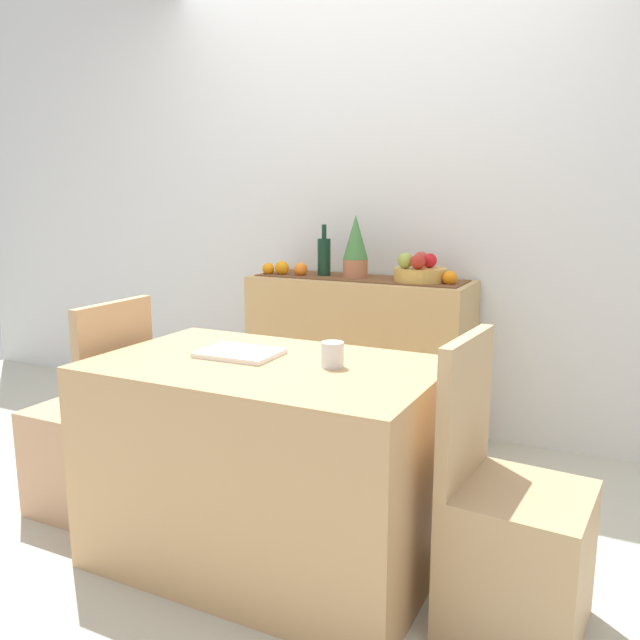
{
  "coord_description": "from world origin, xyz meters",
  "views": [
    {
      "loc": [
        1.36,
        -2.24,
        1.31
      ],
      "look_at": [
        0.06,
        0.38,
        0.74
      ],
      "focal_mm": 36.14,
      "sensor_mm": 36.0,
      "label": 1
    }
  ],
  "objects_px": {
    "potted_plant": "(356,247)",
    "coffee_cup": "(332,355)",
    "sideboard_console": "(359,358)",
    "wine_bottle": "(324,256)",
    "fruit_bowl": "(420,274)",
    "open_book": "(240,353)",
    "dining_table": "(267,462)",
    "chair_by_corner": "(512,546)",
    "chair_near_window": "(92,448)"
  },
  "relations": [
    {
      "from": "potted_plant",
      "to": "chair_by_corner",
      "type": "relative_size",
      "value": 0.37
    },
    {
      "from": "wine_bottle",
      "to": "potted_plant",
      "type": "bearing_deg",
      "value": 0.0
    },
    {
      "from": "fruit_bowl",
      "to": "open_book",
      "type": "bearing_deg",
      "value": -102.01
    },
    {
      "from": "chair_by_corner",
      "to": "chair_near_window",
      "type": "bearing_deg",
      "value": -179.96
    },
    {
      "from": "wine_bottle",
      "to": "dining_table",
      "type": "bearing_deg",
      "value": -72.43
    },
    {
      "from": "open_book",
      "to": "fruit_bowl",
      "type": "bearing_deg",
      "value": 76.53
    },
    {
      "from": "wine_bottle",
      "to": "fruit_bowl",
      "type": "bearing_deg",
      "value": 0.0
    },
    {
      "from": "wine_bottle",
      "to": "chair_by_corner",
      "type": "bearing_deg",
      "value": -45.66
    },
    {
      "from": "wine_bottle",
      "to": "chair_by_corner",
      "type": "height_order",
      "value": "wine_bottle"
    },
    {
      "from": "fruit_bowl",
      "to": "chair_by_corner",
      "type": "relative_size",
      "value": 0.3
    },
    {
      "from": "dining_table",
      "to": "coffee_cup",
      "type": "distance_m",
      "value": 0.48
    },
    {
      "from": "coffee_cup",
      "to": "chair_near_window",
      "type": "distance_m",
      "value": 1.21
    },
    {
      "from": "potted_plant",
      "to": "chair_near_window",
      "type": "relative_size",
      "value": 0.37
    },
    {
      "from": "potted_plant",
      "to": "open_book",
      "type": "bearing_deg",
      "value": -85.96
    },
    {
      "from": "coffee_cup",
      "to": "chair_near_window",
      "type": "bearing_deg",
      "value": -177.54
    },
    {
      "from": "wine_bottle",
      "to": "open_book",
      "type": "height_order",
      "value": "wine_bottle"
    },
    {
      "from": "chair_near_window",
      "to": "open_book",
      "type": "bearing_deg",
      "value": 3.15
    },
    {
      "from": "coffee_cup",
      "to": "fruit_bowl",
      "type": "bearing_deg",
      "value": 94.48
    },
    {
      "from": "fruit_bowl",
      "to": "open_book",
      "type": "xyz_separation_m",
      "value": [
        -0.27,
        -1.26,
        -0.16
      ]
    },
    {
      "from": "chair_near_window",
      "to": "sideboard_console",
      "type": "bearing_deg",
      "value": 63.15
    },
    {
      "from": "open_book",
      "to": "sideboard_console",
      "type": "bearing_deg",
      "value": 91.57
    },
    {
      "from": "sideboard_console",
      "to": "chair_near_window",
      "type": "relative_size",
      "value": 1.33
    },
    {
      "from": "fruit_bowl",
      "to": "potted_plant",
      "type": "bearing_deg",
      "value": 180.0
    },
    {
      "from": "coffee_cup",
      "to": "chair_by_corner",
      "type": "relative_size",
      "value": 0.1
    },
    {
      "from": "potted_plant",
      "to": "coffee_cup",
      "type": "height_order",
      "value": "potted_plant"
    },
    {
      "from": "sideboard_console",
      "to": "open_book",
      "type": "height_order",
      "value": "sideboard_console"
    },
    {
      "from": "potted_plant",
      "to": "coffee_cup",
      "type": "bearing_deg",
      "value": -70.03
    },
    {
      "from": "fruit_bowl",
      "to": "potted_plant",
      "type": "relative_size",
      "value": 0.8
    },
    {
      "from": "sideboard_console",
      "to": "open_book",
      "type": "distance_m",
      "value": 1.3
    },
    {
      "from": "wine_bottle",
      "to": "dining_table",
      "type": "xyz_separation_m",
      "value": [
        0.41,
        -1.3,
        -0.61
      ]
    },
    {
      "from": "dining_table",
      "to": "open_book",
      "type": "bearing_deg",
      "value": 163.25
    },
    {
      "from": "fruit_bowl",
      "to": "chair_near_window",
      "type": "relative_size",
      "value": 0.3
    },
    {
      "from": "potted_plant",
      "to": "open_book",
      "type": "xyz_separation_m",
      "value": [
        0.09,
        -1.26,
        -0.29
      ]
    },
    {
      "from": "sideboard_console",
      "to": "potted_plant",
      "type": "bearing_deg",
      "value": 180.0
    },
    {
      "from": "sideboard_console",
      "to": "coffee_cup",
      "type": "bearing_deg",
      "value": -70.93
    },
    {
      "from": "coffee_cup",
      "to": "chair_by_corner",
      "type": "distance_m",
      "value": 0.81
    },
    {
      "from": "fruit_bowl",
      "to": "dining_table",
      "type": "height_order",
      "value": "fruit_bowl"
    },
    {
      "from": "dining_table",
      "to": "chair_near_window",
      "type": "distance_m",
      "value": 0.87
    },
    {
      "from": "potted_plant",
      "to": "open_book",
      "type": "height_order",
      "value": "potted_plant"
    },
    {
      "from": "open_book",
      "to": "chair_near_window",
      "type": "relative_size",
      "value": 0.31
    },
    {
      "from": "dining_table",
      "to": "chair_by_corner",
      "type": "relative_size",
      "value": 1.33
    },
    {
      "from": "potted_plant",
      "to": "coffee_cup",
      "type": "relative_size",
      "value": 3.91
    },
    {
      "from": "wine_bottle",
      "to": "chair_by_corner",
      "type": "distance_m",
      "value": 1.96
    },
    {
      "from": "sideboard_console",
      "to": "wine_bottle",
      "type": "relative_size",
      "value": 4.23
    },
    {
      "from": "sideboard_console",
      "to": "dining_table",
      "type": "bearing_deg",
      "value": -81.28
    },
    {
      "from": "sideboard_console",
      "to": "potted_plant",
      "type": "height_order",
      "value": "potted_plant"
    },
    {
      "from": "sideboard_console",
      "to": "dining_table",
      "type": "distance_m",
      "value": 1.32
    },
    {
      "from": "fruit_bowl",
      "to": "chair_near_window",
      "type": "distance_m",
      "value": 1.76
    },
    {
      "from": "potted_plant",
      "to": "dining_table",
      "type": "bearing_deg",
      "value": -80.32
    },
    {
      "from": "dining_table",
      "to": "open_book",
      "type": "xyz_separation_m",
      "value": [
        -0.13,
        0.04,
        0.38
      ]
    }
  ]
}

